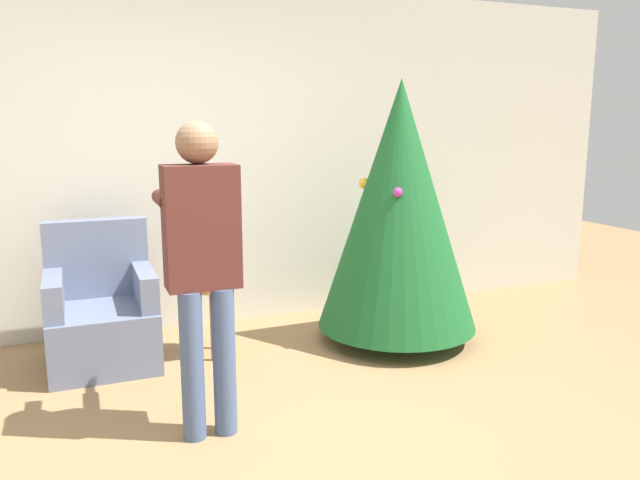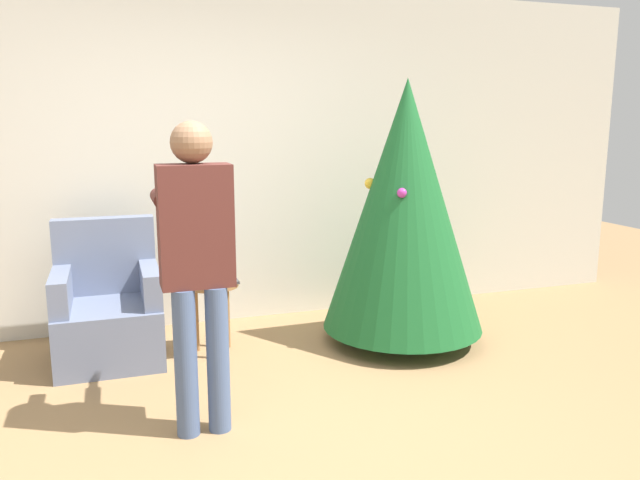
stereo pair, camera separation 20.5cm
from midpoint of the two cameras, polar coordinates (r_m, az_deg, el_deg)
name	(u,v)px [view 1 (the left image)]	position (r m, az deg, el deg)	size (l,w,h in m)	color
ground_plane	(286,452)	(3.32, -4.96, -18.79)	(14.00, 14.00, 0.00)	#99754C
wall_back	(194,158)	(5.07, -12.62, 7.31)	(8.00, 0.06, 2.70)	beige
christmas_tree	(399,206)	(4.61, 5.96, 3.13)	(1.19, 1.19, 1.94)	brown
armchair	(102,315)	(4.58, -20.56, -6.47)	(0.70, 0.74, 0.96)	slate
person_standing	(202,254)	(3.26, -12.48, -1.24)	(0.40, 0.57, 1.64)	#475B84
side_stool	(208,297)	(4.48, -11.50, -5.15)	(0.37, 0.37, 0.52)	olive
laptop	(208,283)	(4.46, -11.55, -3.84)	(0.35, 0.22, 0.02)	#38383D
book	(207,279)	(4.45, -11.57, -3.56)	(0.17, 0.13, 0.02)	navy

